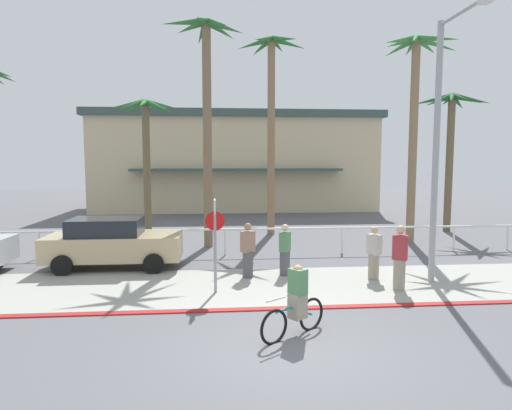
% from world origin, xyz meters
% --- Properties ---
extents(ground_plane, '(80.00, 80.00, 0.00)m').
position_xyz_m(ground_plane, '(0.00, 10.00, 0.00)').
color(ground_plane, '#5B5B60').
extents(sidewalk_strip, '(44.00, 4.00, 0.02)m').
position_xyz_m(sidewalk_strip, '(0.00, 4.20, 0.01)').
color(sidewalk_strip, '#9E9E93').
rests_on(sidewalk_strip, ground).
extents(curb_paint, '(44.00, 0.24, 0.03)m').
position_xyz_m(curb_paint, '(0.00, 2.20, 0.01)').
color(curb_paint, maroon).
rests_on(curb_paint, ground).
extents(building_backdrop, '(20.67, 10.18, 7.07)m').
position_xyz_m(building_backdrop, '(-0.08, 26.38, 3.56)').
color(building_backdrop, beige).
rests_on(building_backdrop, ground).
extents(rail_fence, '(25.06, 0.08, 1.04)m').
position_xyz_m(rail_fence, '(0.00, 8.50, 0.84)').
color(rail_fence, white).
rests_on(rail_fence, ground).
extents(stop_sign_bike_lane, '(0.52, 0.56, 2.56)m').
position_xyz_m(stop_sign_bike_lane, '(-1.48, 3.65, 1.68)').
color(stop_sign_bike_lane, gray).
rests_on(stop_sign_bike_lane, ground).
extents(streetlight_curb, '(0.24, 2.54, 7.50)m').
position_xyz_m(streetlight_curb, '(4.89, 3.98, 4.28)').
color(streetlight_curb, '#9EA0A5').
rests_on(streetlight_curb, ground).
extents(palm_tree_2, '(3.14, 3.37, 6.56)m').
position_xyz_m(palm_tree_2, '(-4.83, 13.85, 5.08)').
color(palm_tree_2, brown).
rests_on(palm_tree_2, ground).
extents(palm_tree_3, '(3.33, 3.33, 9.31)m').
position_xyz_m(palm_tree_3, '(-1.81, 10.31, 6.75)').
color(palm_tree_3, '#756047').
rests_on(palm_tree_3, ground).
extents(palm_tree_4, '(3.34, 3.23, 9.49)m').
position_xyz_m(palm_tree_4, '(1.18, 13.23, 6.74)').
color(palm_tree_4, '#846B4C').
rests_on(palm_tree_4, ground).
extents(palm_tree_5, '(3.53, 3.52, 8.93)m').
position_xyz_m(palm_tree_5, '(7.13, 10.62, 6.81)').
color(palm_tree_5, '#846B4C').
rests_on(palm_tree_5, ground).
extents(palm_tree_6, '(3.54, 2.99, 6.96)m').
position_xyz_m(palm_tree_6, '(10.19, 13.28, 5.41)').
color(palm_tree_6, brown).
rests_on(palm_tree_6, ground).
extents(car_tan_1, '(4.40, 2.02, 1.69)m').
position_xyz_m(car_tan_1, '(-4.92, 6.80, 0.87)').
color(car_tan_1, tan).
rests_on(car_tan_1, ground).
extents(cyclist_teal_0, '(1.50, 1.13, 1.50)m').
position_xyz_m(cyclist_teal_0, '(0.18, 0.56, 0.69)').
color(cyclist_teal_0, black).
rests_on(cyclist_teal_0, ground).
extents(pedestrian_0, '(0.44, 0.48, 1.63)m').
position_xyz_m(pedestrian_0, '(3.28, 4.61, 0.75)').
color(pedestrian_0, gray).
rests_on(pedestrian_0, ground).
extents(pedestrian_1, '(0.43, 0.48, 1.63)m').
position_xyz_m(pedestrian_1, '(0.67, 5.32, 0.75)').
color(pedestrian_1, '#4C4C51').
rests_on(pedestrian_1, ground).
extents(pedestrian_2, '(0.48, 0.45, 1.70)m').
position_xyz_m(pedestrian_2, '(-0.50, 5.16, 0.79)').
color(pedestrian_2, '#4C4C51').
rests_on(pedestrian_2, ground).
extents(pedestrian_3, '(0.47, 0.43, 1.83)m').
position_xyz_m(pedestrian_3, '(3.59, 3.46, 0.86)').
color(pedestrian_3, gray).
rests_on(pedestrian_3, ground).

